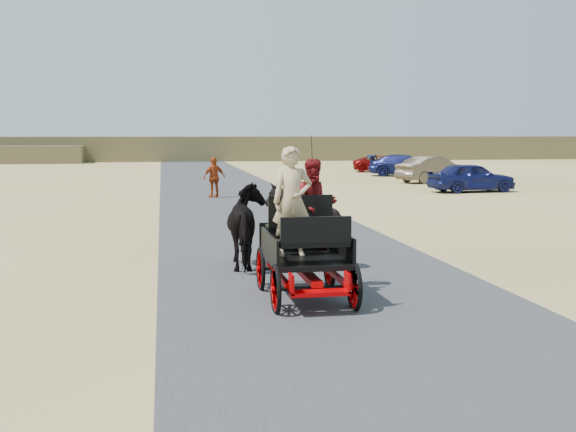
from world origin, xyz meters
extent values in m
plane|color=tan|center=(0.00, 0.00, 0.00)|extent=(140.00, 140.00, 0.00)
cube|color=#38383A|center=(0.00, 0.00, 0.01)|extent=(6.00, 140.00, 0.01)
cube|color=brown|center=(0.00, 62.00, 1.20)|extent=(140.00, 6.00, 2.40)
imported|color=black|center=(-1.13, 3.51, 0.85)|extent=(0.91, 2.01, 1.70)
imported|color=black|center=(-0.03, 3.51, 0.85)|extent=(1.37, 1.54, 1.70)
imported|color=tan|center=(-0.78, 0.56, 1.62)|extent=(0.66, 0.43, 1.80)
imported|color=#660C0F|center=(-0.28, 1.11, 1.51)|extent=(0.77, 0.60, 1.58)
imported|color=#9E3612|center=(-0.70, 19.67, 0.86)|extent=(1.09, 0.79, 1.73)
imported|color=navy|center=(11.33, 20.61, 0.69)|extent=(4.18, 2.00, 1.38)
imported|color=brown|center=(12.01, 27.19, 0.72)|extent=(4.62, 3.06, 1.44)
imported|color=navy|center=(12.43, 32.99, 0.69)|extent=(5.11, 3.81, 1.38)
imported|color=maroon|center=(12.50, 38.25, 0.58)|extent=(4.49, 2.79, 1.16)
camera|label=1|loc=(-2.87, -11.00, 2.73)|focal=45.00mm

